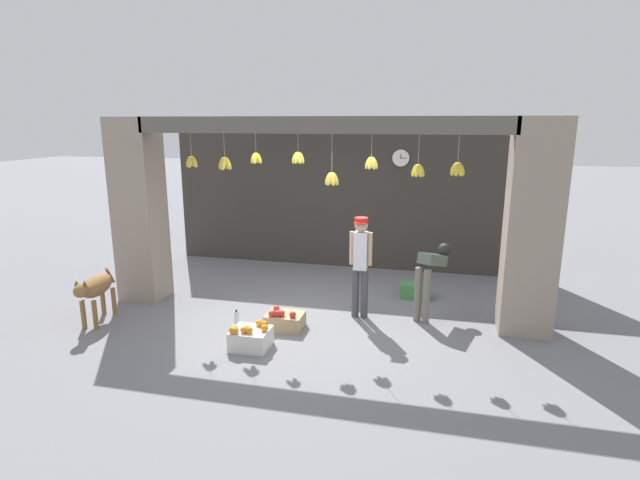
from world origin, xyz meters
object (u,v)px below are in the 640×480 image
object	(u,v)px
shopkeeper	(361,260)
produce_box_green	(415,290)
fruit_crate_apples	(285,320)
water_bottle	(237,319)
wall_clock	(401,158)
fruit_crate_oranges	(250,337)
dog	(95,288)
worker_stooping	(431,272)

from	to	relation	value
shopkeeper	produce_box_green	xyz separation A→B (m)	(0.79, 1.07, -0.78)
fruit_crate_apples	water_bottle	bearing A→B (deg)	-170.66
produce_box_green	water_bottle	xyz separation A→B (m)	(-2.47, -1.87, -0.00)
fruit_crate_apples	produce_box_green	world-z (taller)	fruit_crate_apples
produce_box_green	wall_clock	xyz separation A→B (m)	(-0.45, 1.56, 2.12)
fruit_crate_oranges	produce_box_green	distance (m)	3.20
shopkeeper	fruit_crate_oranges	xyz separation A→B (m)	(-1.24, -1.41, -0.75)
dog	shopkeeper	world-z (taller)	shopkeeper
wall_clock	water_bottle	bearing A→B (deg)	-120.58
worker_stooping	shopkeeper	bearing A→B (deg)	-141.46
fruit_crate_apples	fruit_crate_oranges	bearing A→B (deg)	-108.79
shopkeeper	fruit_crate_apples	size ratio (longest dim) A/B	2.93
fruit_crate_oranges	produce_box_green	size ratio (longest dim) A/B	1.02
produce_box_green	water_bottle	world-z (taller)	water_bottle
produce_box_green	wall_clock	size ratio (longest dim) A/B	1.42
shopkeeper	water_bottle	xyz separation A→B (m)	(-1.69, -0.80, -0.78)
dog	produce_box_green	distance (m)	5.08
shopkeeper	produce_box_green	world-z (taller)	shopkeeper
dog	fruit_crate_oranges	world-z (taller)	dog
fruit_crate_oranges	wall_clock	xyz separation A→B (m)	(1.58, 4.04, 2.10)
dog	shopkeeper	xyz separation A→B (m)	(3.77, 1.12, 0.37)
worker_stooping	water_bottle	bearing A→B (deg)	-133.44
shopkeeper	water_bottle	size ratio (longest dim) A/B	5.91
worker_stooping	wall_clock	size ratio (longest dim) A/B	3.15
fruit_crate_apples	wall_clock	world-z (taller)	wall_clock
worker_stooping	water_bottle	xyz separation A→B (m)	(-2.72, -1.03, -0.60)
fruit_crate_apples	produce_box_green	distance (m)	2.50
shopkeeper	wall_clock	xyz separation A→B (m)	(0.34, 2.63, 1.34)
water_bottle	wall_clock	world-z (taller)	wall_clock
dog	shopkeeper	bearing A→B (deg)	97.79
water_bottle	wall_clock	xyz separation A→B (m)	(2.03, 3.43, 2.12)
water_bottle	produce_box_green	bearing A→B (deg)	37.13
produce_box_green	shopkeeper	bearing A→B (deg)	-126.25
produce_box_green	worker_stooping	bearing A→B (deg)	-73.91
dog	wall_clock	distance (m)	5.83
worker_stooping	fruit_crate_oranges	xyz separation A→B (m)	(-2.27, -1.64, -0.57)
worker_stooping	fruit_crate_oranges	distance (m)	2.86
worker_stooping	fruit_crate_oranges	bearing A→B (deg)	-118.33
worker_stooping	wall_clock	distance (m)	2.92
fruit_crate_apples	wall_clock	size ratio (longest dim) A/B	1.54
shopkeeper	water_bottle	distance (m)	2.02
fruit_crate_oranges	produce_box_green	xyz separation A→B (m)	(2.02, 2.48, -0.02)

